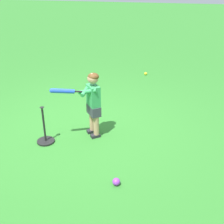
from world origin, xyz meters
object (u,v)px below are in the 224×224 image
object	(u,v)px
batting_tee	(45,136)
child_batter	(92,99)
play_ball_center_lawn	(146,74)
play_ball_by_bucket	(116,182)

from	to	relation	value
batting_tee	child_batter	bearing A→B (deg)	118.21
child_batter	play_ball_center_lawn	world-z (taller)	child_batter
child_batter	batting_tee	size ratio (longest dim) A/B	1.74
play_ball_center_lawn	batting_tee	size ratio (longest dim) A/B	0.12
play_ball_by_bucket	child_batter	bearing A→B (deg)	-152.12
play_ball_center_lawn	batting_tee	distance (m)	3.78
child_batter	play_ball_center_lawn	bearing A→B (deg)	169.51
child_batter	play_ball_center_lawn	size ratio (longest dim) A/B	14.15
child_batter	play_ball_by_bucket	distance (m)	1.45
play_ball_by_bucket	play_ball_center_lawn	bearing A→B (deg)	-179.69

